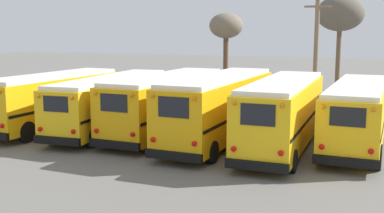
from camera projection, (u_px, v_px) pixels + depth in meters
The scene contains 11 objects.
ground_plane at pixel (192, 137), 25.16m from camera, with size 160.00×160.00×0.00m, color #66635E.
school_bus_0 at pixel (54, 99), 27.11m from camera, with size 2.93×9.65×3.10m.
school_bus_1 at pixel (112, 101), 26.75m from camera, with size 2.93×11.01×2.98m.
school_bus_2 at pixel (167, 102), 25.86m from camera, with size 2.98×10.71×3.17m.
school_bus_3 at pixel (220, 106), 23.94m from camera, with size 2.97×10.77×3.32m.
school_bus_4 at pixel (283, 112), 22.48m from camera, with size 2.51×10.38×3.25m.
school_bus_5 at pixel (358, 112), 22.87m from camera, with size 2.81×10.50×3.04m.
utility_pole at pixel (316, 50), 33.49m from camera, with size 1.80×0.32×8.12m.
bare_tree_0 at pixel (226, 28), 39.08m from camera, with size 2.74×2.74×6.93m.
bare_tree_1 at pixel (340, 14), 39.93m from camera, with size 3.94×3.94×8.40m.
fence_line at pixel (232, 100), 31.75m from camera, with size 24.23×0.06×1.42m.
Camera 1 is at (8.90, -22.93, 5.50)m, focal length 45.00 mm.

